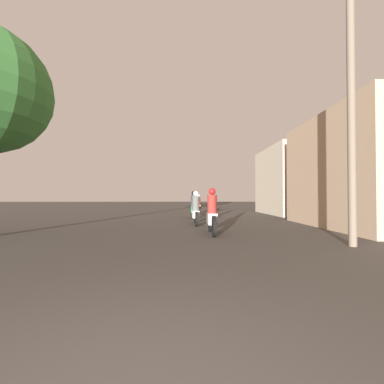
{
  "coord_description": "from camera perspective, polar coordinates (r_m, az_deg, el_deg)",
  "views": [
    {
      "loc": [
        0.31,
        -1.15,
        1.28
      ],
      "look_at": [
        0.77,
        16.84,
        1.59
      ],
      "focal_mm": 24.0,
      "sensor_mm": 36.0,
      "label": 1
    }
  ],
  "objects": [
    {
      "name": "utility_pole_near",
      "position": [
        8.34,
        31.85,
        20.48
      ],
      "size": [
        1.6,
        0.2,
        8.29
      ],
      "color": "#6B5B4C",
      "rests_on": "ground_plane"
    },
    {
      "name": "building_right_far",
      "position": [
        20.06,
        22.06,
        2.23
      ],
      "size": [
        4.23,
        6.12,
        4.75
      ],
      "color": "beige",
      "rests_on": "ground_plane"
    },
    {
      "name": "motorcycle_silver",
      "position": [
        8.8,
        4.45,
        -5.21
      ],
      "size": [
        0.6,
        1.95,
        1.57
      ],
      "rotation": [
        0.0,
        0.0,
        -0.07
      ],
      "color": "black",
      "rests_on": "ground_plane"
    },
    {
      "name": "motorcycle_green",
      "position": [
        15.1,
        0.33,
        -3.45
      ],
      "size": [
        0.6,
        2.07,
        1.59
      ],
      "rotation": [
        0.0,
        0.0,
        0.0
      ],
      "color": "black",
      "rests_on": "ground_plane"
    },
    {
      "name": "building_right_near",
      "position": [
        13.14,
        35.97,
        3.77
      ],
      "size": [
        5.04,
        6.46,
        4.65
      ],
      "color": "tan",
      "rests_on": "ground_plane"
    },
    {
      "name": "motorcycle_orange",
      "position": [
        19.6,
        1.42,
        -3.01
      ],
      "size": [
        0.6,
        2.02,
        1.44
      ],
      "rotation": [
        0.0,
        0.0,
        0.03
      ],
      "color": "black",
      "rests_on": "ground_plane"
    },
    {
      "name": "motorcycle_white",
      "position": [
        11.69,
        0.85,
        -4.28
      ],
      "size": [
        0.6,
        2.09,
        1.53
      ],
      "rotation": [
        0.0,
        0.0,
        0.17
      ],
      "color": "black",
      "rests_on": "ground_plane"
    }
  ]
}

